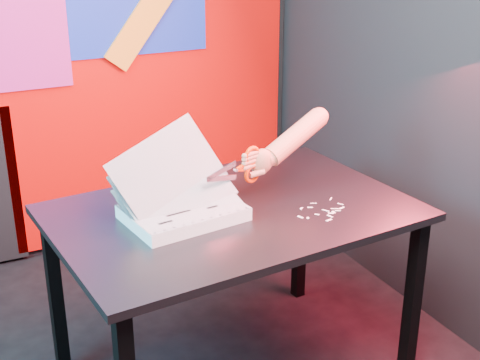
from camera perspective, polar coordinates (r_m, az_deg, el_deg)
room at (r=2.07m, az=-11.84°, el=9.60°), size 3.01×3.01×2.71m
backdrop at (r=3.57m, az=-16.72°, el=7.65°), size 2.88×0.05×2.08m
work_table at (r=2.52m, az=-0.61°, el=-4.16°), size 1.37×0.97×0.75m
printout_stack at (r=2.40m, az=-4.92°, el=-2.58°), size 0.48×0.34×0.37m
scissors at (r=2.49m, az=0.73°, el=1.22°), size 0.26×0.08×0.15m
hand_forearm at (r=2.63m, az=4.28°, el=3.39°), size 0.44×0.17×0.20m
paper_clippings at (r=2.48m, az=7.21°, el=-2.67°), size 0.21×0.18×0.00m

